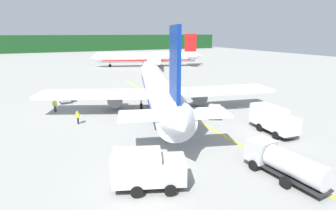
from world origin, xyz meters
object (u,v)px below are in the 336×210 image
airliner_mid_apron (148,57)px  crew_marshaller (78,116)px  service_truck_catering (148,169)px  crew_loader_left (55,105)px  service_truck_fuel (284,162)px  airliner_foreground (158,87)px  cargo_container_mid (65,97)px  cargo_container_near (215,112)px  service_truck_baggage (273,119)px

airliner_mid_apron → crew_marshaller: bearing=-119.1°
service_truck_catering → crew_loader_left: (-5.37, 24.49, -0.58)m
service_truck_fuel → crew_loader_left: 31.70m
service_truck_fuel → service_truck_catering: bearing=163.6°
airliner_foreground → cargo_container_mid: airliner_foreground is taller
airliner_foreground → crew_marshaller: (-12.08, -2.54, -2.37)m
cargo_container_mid → cargo_container_near: bearing=-44.1°
airliner_mid_apron → service_truck_catering: size_ratio=6.48×
airliner_mid_apron → service_truck_catering: airliner_mid_apron is taller
airliner_foreground → service_truck_catering: 22.04m
service_truck_catering → cargo_container_mid: bearing=97.0°
cargo_container_mid → service_truck_catering: bearing=-83.0°
airliner_foreground → airliner_mid_apron: bearing=71.0°
airliner_foreground → cargo_container_near: airliner_foreground is taller
airliner_mid_apron → service_truck_baggage: bearing=-98.0°
service_truck_fuel → cargo_container_near: size_ratio=2.99×
airliner_foreground → service_truck_catering: size_ratio=7.09×
service_truck_catering → airliner_mid_apron: bearing=69.3°
cargo_container_mid → crew_marshaller: size_ratio=1.20×
crew_loader_left → airliner_mid_apron: bearing=55.1°
airliner_mid_apron → cargo_container_mid: bearing=-126.3°
service_truck_baggage → cargo_container_near: bearing=113.6°
airliner_mid_apron → service_truck_fuel: 75.02m
airliner_mid_apron → service_truck_baggage: (-9.21, -65.25, -1.51)m
airliner_foreground → cargo_container_near: 9.67m
service_truck_fuel → cargo_container_mid: (-13.93, 32.33, -0.41)m
airliner_foreground → service_truck_baggage: 17.18m
airliner_mid_apron → crew_marshaller: (-29.42, -52.76, -2.09)m
crew_marshaller → airliner_mid_apron: bearing=60.9°
service_truck_fuel → service_truck_baggage: size_ratio=1.11×
airliner_mid_apron → crew_loader_left: (-31.83, -45.71, -2.08)m
cargo_container_near → crew_marshaller: size_ratio=1.34×
service_truck_catering → crew_marshaller: 17.70m
airliner_foreground → service_truck_fuel: bearing=-87.0°
service_truck_catering → cargo_container_near: service_truck_catering is taller
airliner_mid_apron → service_truck_fuel: airliner_mid_apron is taller
service_truck_fuel → cargo_container_mid: bearing=113.3°
airliner_mid_apron → service_truck_fuel: (-16.13, -73.25, -1.71)m
service_truck_catering → crew_marshaller: (-2.96, 17.45, -0.58)m
service_truck_fuel → cargo_container_mid: service_truck_fuel is taller
airliner_mid_apron → crew_marshaller: 60.44m
airliner_mid_apron → cargo_container_near: airliner_mid_apron is taller
service_truck_fuel → service_truck_catering: service_truck_catering is taller
crew_marshaller → crew_loader_left: 7.45m
airliner_mid_apron → service_truck_fuel: bearing=-102.4°
airliner_foreground → crew_marshaller: 12.57m
cargo_container_mid → crew_loader_left: 5.10m
service_truck_baggage → crew_loader_left: size_ratio=3.58×
service_truck_baggage → service_truck_catering: bearing=-164.0°
airliner_foreground → crew_loader_left: (-14.49, 4.51, -2.36)m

